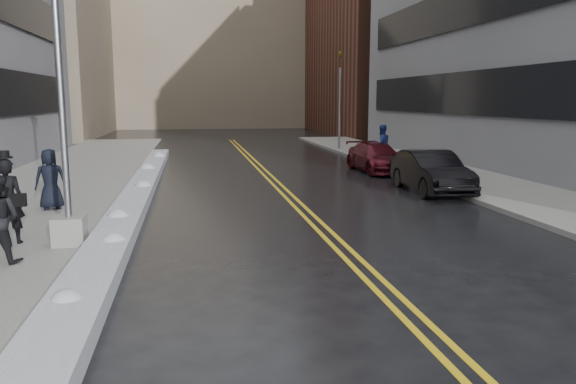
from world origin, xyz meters
name	(u,v)px	position (x,y,z in m)	size (l,w,h in m)	color
ground	(231,271)	(0.00, 0.00, 0.00)	(160.00, 160.00, 0.00)	black
sidewalk_west	(44,191)	(-5.75, 10.00, 0.07)	(5.50, 50.00, 0.15)	gray
sidewalk_east	(468,180)	(10.00, 10.00, 0.07)	(4.00, 50.00, 0.15)	gray
lane_line_left	(276,187)	(2.35, 10.00, 0.00)	(0.12, 50.00, 0.01)	gold
lane_line_right	(283,187)	(2.65, 10.00, 0.00)	(0.12, 50.00, 0.01)	gold
snow_ridge	(137,195)	(-2.45, 8.00, 0.17)	(0.90, 30.00, 0.34)	silver
building_west_far	(18,33)	(-15.50, 44.00, 9.00)	(14.00, 22.00, 18.00)	gray
building_far	(211,34)	(2.00, 60.00, 11.00)	(36.00, 16.00, 22.00)	gray
lamppost	(63,133)	(-3.30, 2.00, 2.53)	(0.65, 0.65, 7.62)	gray
fire_hydrant	(444,169)	(9.00, 10.00, 0.55)	(0.26, 0.26, 0.73)	maroon
traffic_signal	(340,96)	(8.50, 24.00, 3.40)	(0.16, 0.20, 6.00)	gray
pedestrian_fedora	(8,201)	(-4.58, 2.30, 1.07)	(0.67, 0.44, 1.84)	black
pedestrian_c	(50,179)	(-4.61, 6.16, 1.01)	(0.84, 0.55, 1.71)	black
pedestrian_east	(382,145)	(8.20, 15.10, 1.10)	(0.92, 0.72, 1.89)	navy
car_black	(431,172)	(7.50, 7.89, 0.73)	(1.54, 4.43, 1.46)	black
car_maroon	(377,157)	(7.50, 13.73, 0.64)	(1.79, 4.41, 1.28)	#470B14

